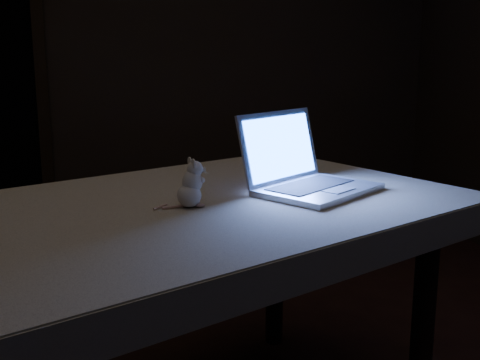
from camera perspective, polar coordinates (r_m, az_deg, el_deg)
name	(u,v)px	position (r m, az deg, el deg)	size (l,w,h in m)	color
back_wall	(132,53)	(4.35, -10.23, 11.81)	(4.50, 0.04, 2.60)	black
table	(199,327)	(2.05, -3.86, -13.76)	(1.57, 1.01, 0.84)	black
tablecloth	(211,219)	(1.89, -2.76, -3.72)	(1.67, 1.11, 0.10)	#BFB59C
laptop	(320,153)	(2.00, 7.56, 2.51)	(0.39, 0.34, 0.27)	#BCBBC1
plush_mouse	(189,183)	(1.82, -4.87, -0.28)	(0.11, 0.11, 0.15)	silver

